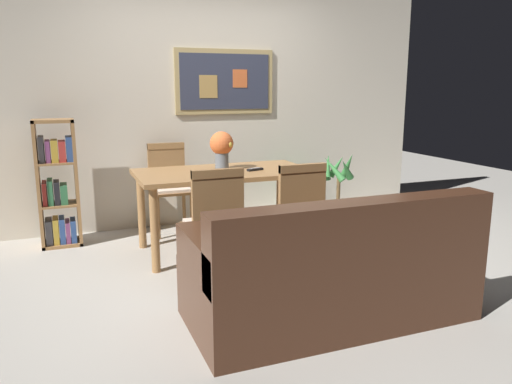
{
  "coord_description": "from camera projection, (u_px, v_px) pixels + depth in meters",
  "views": [
    {
      "loc": [
        -1.48,
        -3.63,
        1.47
      ],
      "look_at": [
        -0.05,
        0.0,
        0.65
      ],
      "focal_mm": 34.99,
      "sensor_mm": 36.0,
      "label": 1
    }
  ],
  "objects": [
    {
      "name": "ground_plane",
      "position": [
        262.0,
        268.0,
        4.14
      ],
      "size": [
        12.0,
        12.0,
        0.0
      ],
      "primitive_type": "plane",
      "color": "#B7B2A8"
    },
    {
      "name": "wall_back_with_painting",
      "position": [
        205.0,
        103.0,
        5.39
      ],
      "size": [
        5.2,
        0.14,
        2.6
      ],
      "color": "beige",
      "rests_on": "ground_plane"
    },
    {
      "name": "dining_table",
      "position": [
        225.0,
        181.0,
        4.49
      ],
      "size": [
        1.56,
        0.84,
        0.74
      ],
      "color": "#9E7042",
      "rests_on": "ground_plane"
    },
    {
      "name": "dining_chair_far_left",
      "position": [
        169.0,
        180.0,
        5.11
      ],
      "size": [
        0.4,
        0.41,
        0.91
      ],
      "color": "#9E7042",
      "rests_on": "ground_plane"
    },
    {
      "name": "dining_chair_near_right",
      "position": [
        296.0,
        210.0,
        3.89
      ],
      "size": [
        0.4,
        0.41,
        0.91
      ],
      "color": "#9E7042",
      "rests_on": "ground_plane"
    },
    {
      "name": "dining_chair_near_left",
      "position": [
        214.0,
        217.0,
        3.66
      ],
      "size": [
        0.4,
        0.41,
        0.91
      ],
      "color": "#9E7042",
      "rests_on": "ground_plane"
    },
    {
      "name": "leather_couch",
      "position": [
        333.0,
        274.0,
        3.16
      ],
      "size": [
        1.8,
        0.84,
        0.84
      ],
      "color": "#472819",
      "rests_on": "ground_plane"
    },
    {
      "name": "bookshelf",
      "position": [
        58.0,
        188.0,
        4.64
      ],
      "size": [
        0.36,
        0.28,
        1.19
      ],
      "color": "#9E7042",
      "rests_on": "ground_plane"
    },
    {
      "name": "potted_ivy",
      "position": [
        305.0,
        194.0,
        5.63
      ],
      "size": [
        0.36,
        0.36,
        0.6
      ],
      "color": "#B2ADA3",
      "rests_on": "ground_plane"
    },
    {
      "name": "potted_palm",
      "position": [
        338.0,
        198.0,
        5.3
      ],
      "size": [
        0.37,
        0.4,
        0.82
      ],
      "color": "#B2ADA3",
      "rests_on": "ground_plane"
    },
    {
      "name": "flower_vase",
      "position": [
        222.0,
        147.0,
        4.48
      ],
      "size": [
        0.23,
        0.21,
        0.34
      ],
      "color": "slate",
      "rests_on": "dining_table"
    },
    {
      "name": "tv_remote",
      "position": [
        255.0,
        169.0,
        4.46
      ],
      "size": [
        0.16,
        0.08,
        0.02
      ],
      "color": "black",
      "rests_on": "dining_table"
    }
  ]
}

